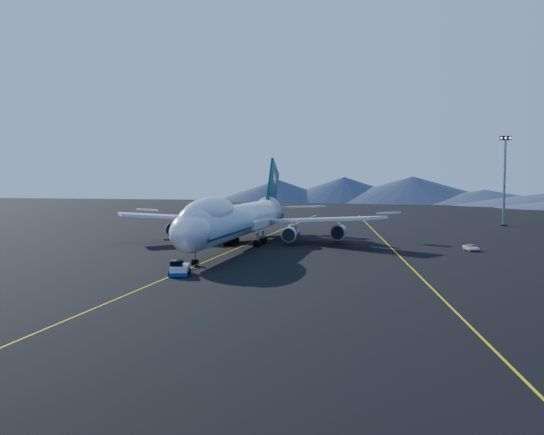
% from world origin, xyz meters
% --- Properties ---
extents(ground, '(500.00, 500.00, 0.00)m').
position_xyz_m(ground, '(0.00, 0.00, 0.00)').
color(ground, black).
rests_on(ground, ground).
extents(taxiway_line_main, '(0.25, 220.00, 0.01)m').
position_xyz_m(taxiway_line_main, '(0.00, 0.00, 0.01)').
color(taxiway_line_main, yellow).
rests_on(taxiway_line_main, ground).
extents(taxiway_line_side, '(28.08, 198.09, 0.01)m').
position_xyz_m(taxiway_line_side, '(30.00, 10.00, 0.01)').
color(taxiway_line_side, yellow).
rests_on(taxiway_line_side, ground).
extents(boeing_747, '(59.62, 72.43, 19.37)m').
position_xyz_m(boeing_747, '(0.00, 0.03, 5.81)').
color(boeing_747, silver).
rests_on(boeing_747, ground).
extents(pushback_tug, '(4.04, 5.71, 2.26)m').
position_xyz_m(pushback_tug, '(0.89, -35.53, 0.71)').
color(pushback_tug, silver).
rests_on(pushback_tug, ground).
extents(service_van, '(3.38, 4.81, 1.22)m').
position_xyz_m(service_van, '(46.02, 4.82, 0.61)').
color(service_van, silver).
rests_on(service_van, ground).
extents(floodlight_mast, '(3.28, 2.46, 26.53)m').
position_xyz_m(floodlight_mast, '(61.64, 70.68, 13.44)').
color(floodlight_mast, black).
rests_on(floodlight_mast, ground).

